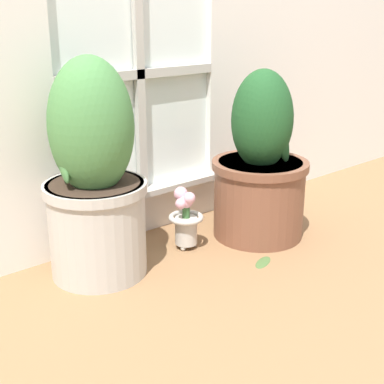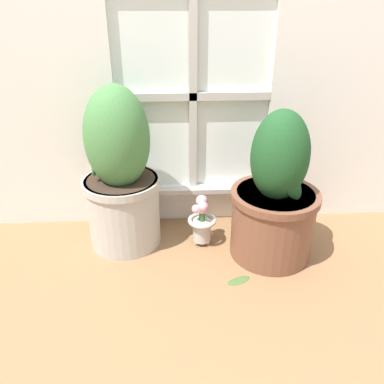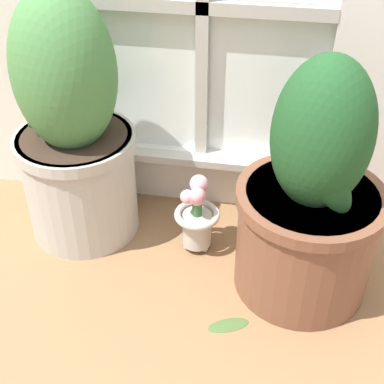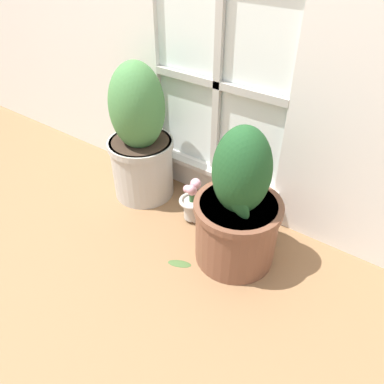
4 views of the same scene
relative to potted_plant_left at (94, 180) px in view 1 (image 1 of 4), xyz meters
The scene contains 5 objects.
ground_plane 0.60m from the potted_plant_left, 46.80° to the right, with size 10.00×10.00×0.00m, color olive.
potted_plant_left is the anchor object (origin of this frame).
potted_plant_right 0.69m from the potted_plant_left, 11.22° to the right, with size 0.38×0.38×0.67m.
flower_vase 0.43m from the potted_plant_left, ahead, with size 0.13×0.13×0.24m.
fallen_leaf 0.68m from the potted_plant_left, 33.27° to the right, with size 0.12×0.08×0.01m.
Camera 1 is at (-1.18, -1.15, 0.88)m, focal length 50.00 mm.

